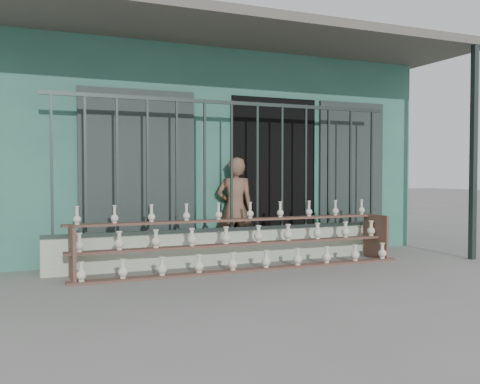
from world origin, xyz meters
name	(u,v)px	position (x,y,z in m)	size (l,w,h in m)	color
ground	(273,280)	(0.00, 0.00, 0.00)	(60.00, 60.00, 0.00)	slate
workshop_building	(173,154)	(0.00, 4.23, 1.62)	(7.40, 6.60, 3.21)	#346E5C
parapet_wall	(232,247)	(0.00, 1.30, 0.23)	(5.00, 0.20, 0.45)	beige
security_fence	(232,166)	(0.00, 1.30, 1.35)	(5.00, 0.04, 1.80)	#283330
shelf_rack	(242,241)	(-0.01, 0.89, 0.36)	(4.50, 0.68, 0.85)	brown
elderly_woman	(235,208)	(0.18, 1.60, 0.74)	(0.54, 0.35, 1.48)	brown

